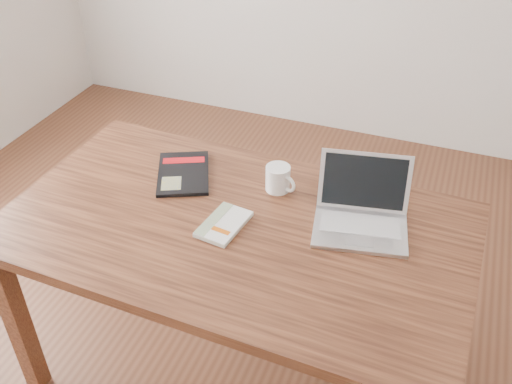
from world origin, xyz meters
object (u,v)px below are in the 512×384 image
(desk, at_px, (236,244))
(laptop, at_px, (362,212))
(coffee_mug, at_px, (279,178))
(black_guidebook, at_px, (183,173))
(white_guidebook, at_px, (224,224))

(desk, bearing_deg, laptop, 23.12)
(desk, bearing_deg, coffee_mug, 75.24)
(laptop, bearing_deg, desk, -169.44)
(black_guidebook, bearing_deg, white_guidebook, -65.51)
(white_guidebook, xyz_separation_m, coffee_mug, (0.10, 0.26, 0.04))
(laptop, bearing_deg, white_guidebook, -167.82)
(coffee_mug, bearing_deg, laptop, 9.77)
(desk, bearing_deg, black_guidebook, 148.00)
(laptop, distance_m, coffee_mug, 0.32)
(desk, height_order, coffee_mug, coffee_mug)
(black_guidebook, relative_size, coffee_mug, 2.72)
(black_guidebook, distance_m, coffee_mug, 0.36)
(laptop, relative_size, coffee_mug, 2.85)
(black_guidebook, relative_size, laptop, 0.95)
(white_guidebook, height_order, laptop, laptop)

